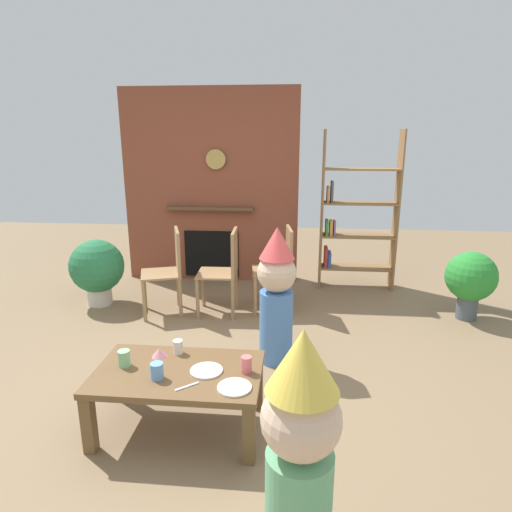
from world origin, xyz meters
name	(u,v)px	position (x,y,z in m)	size (l,w,h in m)	color
ground_plane	(231,387)	(0.00, 0.00, 0.00)	(12.00, 12.00, 0.00)	#846B4C
brick_fireplace_feature	(211,188)	(-0.63, 2.60, 1.19)	(2.20, 0.28, 2.40)	brown
bookshelf	(354,218)	(1.14, 2.40, 0.87)	(0.90, 0.28, 1.90)	olive
coffee_table	(178,380)	(-0.25, -0.49, 0.35)	(1.04, 0.62, 0.41)	brown
paper_cup_near_left	(178,347)	(-0.31, -0.27, 0.46)	(0.07, 0.07, 0.09)	silver
paper_cup_near_right	(124,358)	(-0.61, -0.47, 0.46)	(0.08, 0.08, 0.10)	#8CD18C
paper_cup_center	(157,371)	(-0.35, -0.60, 0.46)	(0.08, 0.08, 0.10)	#669EE0
paper_cup_far_left	(246,364)	(0.17, -0.47, 0.46)	(0.07, 0.07, 0.11)	#E5666B
paper_plate_front	(206,371)	(-0.08, -0.49, 0.42)	(0.20, 0.20, 0.01)	white
paper_plate_rear	(234,387)	(0.12, -0.66, 0.42)	(0.20, 0.20, 0.01)	white
birthday_cake_slice	(159,352)	(-0.42, -0.33, 0.44)	(0.10, 0.10, 0.06)	pink
table_fork	(187,386)	(-0.15, -0.67, 0.41)	(0.15, 0.02, 0.01)	silver
child_with_cone_hat	(300,455)	(0.49, -1.41, 0.61)	(0.32, 0.32, 1.15)	#66B27F
child_in_pink	(276,292)	(0.31, 0.44, 0.60)	(0.32, 0.32, 1.14)	#4C7FC6
dining_chair_left	(169,267)	(-0.85, 1.37, 0.51)	(0.51, 0.51, 0.90)	#9E7A51
dining_chair_middle	(226,267)	(-0.26, 1.41, 0.51)	(0.42, 0.42, 0.90)	#9E7A51
dining_chair_right	(280,264)	(0.30, 1.57, 0.51)	(0.45, 0.45, 0.90)	#9E7A51
potted_plant_tall	(471,279)	(2.23, 1.50, 0.43)	(0.50, 0.50, 0.71)	#4C5660
potted_plant_short	(97,268)	(-1.72, 1.53, 0.42)	(0.59, 0.59, 0.74)	beige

